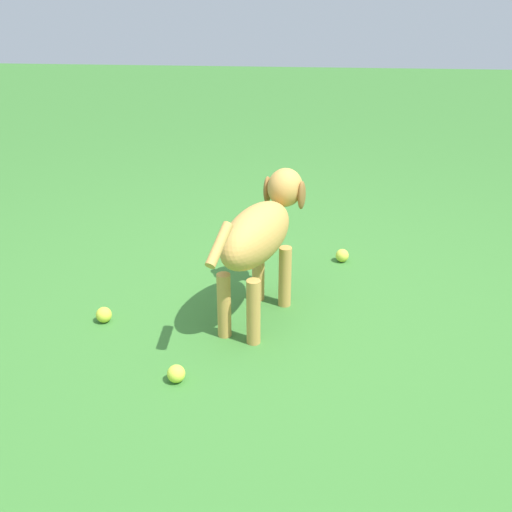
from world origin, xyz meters
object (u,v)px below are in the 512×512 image
dog (261,232)px  tennis_ball_0 (176,374)px  tennis_ball_2 (342,255)px  tennis_ball_1 (104,315)px

dog → tennis_ball_0: 0.67m
dog → tennis_ball_2: dog is taller
tennis_ball_0 → tennis_ball_2: (-0.64, -1.06, 0.00)m
dog → tennis_ball_0: (0.27, 0.51, -0.35)m
dog → tennis_ball_0: bearing=171.7°
dog → tennis_ball_2: (-0.37, -0.55, -0.35)m
dog → tennis_ball_2: 0.75m
tennis_ball_0 → dog: bearing=-118.0°
tennis_ball_1 → dog: bearing=-169.8°
tennis_ball_2 → tennis_ball_0: bearing=58.9°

